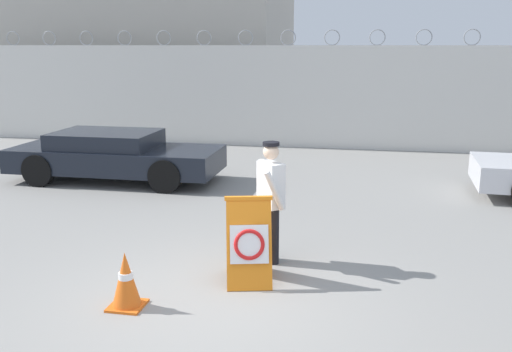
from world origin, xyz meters
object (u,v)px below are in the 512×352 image
(barricade_sign, at_px, (249,240))
(security_guard, at_px, (271,196))
(traffic_cone_near, at_px, (126,280))
(parked_car_front_coupe, at_px, (114,155))

(barricade_sign, xyz_separation_m, security_guard, (0.16, 0.75, 0.40))
(barricade_sign, height_order, security_guard, security_guard)
(traffic_cone_near, xyz_separation_m, parked_car_front_coupe, (-2.95, 6.10, 0.26))
(security_guard, relative_size, traffic_cone_near, 2.55)
(barricade_sign, relative_size, security_guard, 0.66)
(barricade_sign, distance_m, security_guard, 0.86)
(barricade_sign, bearing_deg, traffic_cone_near, -155.02)
(security_guard, height_order, parked_car_front_coupe, security_guard)
(security_guard, height_order, traffic_cone_near, security_guard)
(traffic_cone_near, bearing_deg, barricade_sign, 39.12)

